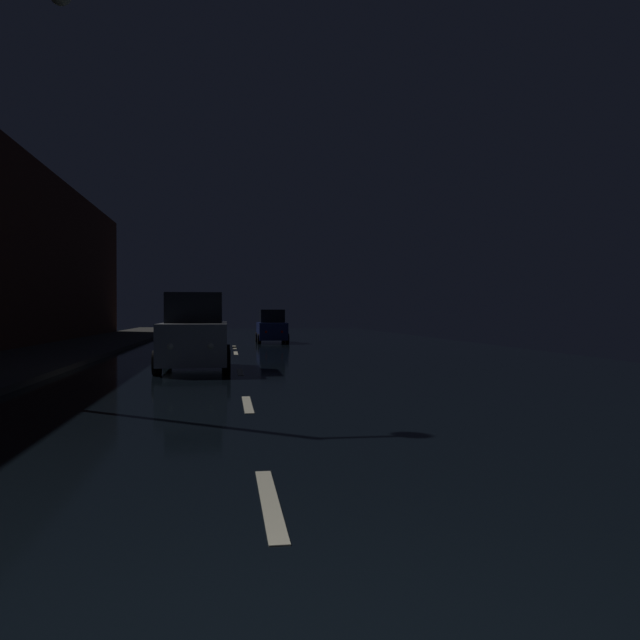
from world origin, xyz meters
The scene contains 6 objects.
ground centered at (0.00, 24.50, -0.01)m, with size 26.56×84.00×0.02m, color black.
sidewalk_left centered at (-7.08, 24.50, 0.07)m, with size 4.40×84.00×0.15m, color #33302D.
lane_centerline centered at (0.00, 18.34, 0.01)m, with size 0.16×28.46×0.01m.
streetlamp_overhead centered at (-4.56, 10.64, 5.29)m, with size 1.70×0.44×8.13m.
car_approaching_headlights centered at (-1.30, 16.66, 1.03)m, with size 2.06×4.47×2.25m.
car_distant_taillights centered at (2.11, 33.40, 0.84)m, with size 1.69×3.65×1.84m.
Camera 1 is at (-0.38, -2.76, 1.68)m, focal length 36.66 mm.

